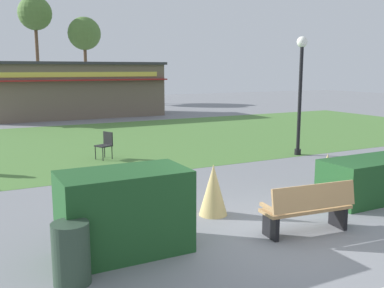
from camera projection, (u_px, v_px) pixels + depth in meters
The scene contains 13 objects.
ground_plane at pixel (281, 237), 7.74m from camera, with size 80.00×80.00×0.00m, color slate.
lawn_patch at pixel (102, 142), 17.76m from camera, with size 36.00×12.00×0.01m, color #4C7A38.
park_bench at pixel (308, 208), 7.83m from camera, with size 1.74×0.69×0.95m.
hedge_left at pixel (124, 212), 7.01m from camera, with size 2.03×1.10×1.35m, color #1E4C23.
hedge_right at pixel (375, 179), 9.93m from camera, with size 2.61×1.10×0.95m, color #1E4C23.
ornamental_grass_behind_left at pixel (327, 176), 10.01m from camera, with size 0.57×0.57×1.04m, color tan.
ornamental_grass_behind_right at pixel (213, 190), 8.84m from camera, with size 0.58×0.58×1.05m, color tan.
lamppost_mid at pixel (301, 81), 14.68m from camera, with size 0.36×0.36×4.00m.
trash_bin at pixel (71, 253), 6.00m from camera, with size 0.52×0.52×0.88m, color #2D4233.
food_kiosk at pixel (75, 89), 26.88m from camera, with size 10.59×4.32×3.33m.
cafe_chair_north at pixel (106, 143), 14.34m from camera, with size 0.58×0.58×0.89m.
tree_left_bg at pixel (84, 34), 37.53m from camera, with size 2.80×2.80×7.31m.
tree_right_bg at pixel (35, 14), 36.65m from camera, with size 2.80×2.80×8.92m.
Camera 1 is at (-4.77, -5.80, 2.95)m, focal length 40.87 mm.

